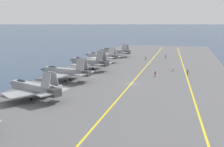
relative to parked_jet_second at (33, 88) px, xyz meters
name	(u,v)px	position (x,y,z in m)	size (l,w,h in m)	color
ground_plane	(131,85)	(19.59, -17.87, -2.80)	(2000.00, 2000.00, 0.00)	navy
carrier_deck	(131,84)	(19.59, -17.87, -2.60)	(226.98, 55.07, 0.40)	#565659
deck_stripe_foul_line	(190,87)	(19.59, -33.01, -2.40)	(204.28, 0.36, 0.01)	yellow
deck_stripe_centerline	(131,84)	(19.59, -17.87, -2.40)	(204.28, 0.36, 0.01)	yellow
parked_jet_second	(33,88)	(0.00, 0.00, 0.00)	(13.75, 16.33, 6.46)	gray
parked_jet_third	(65,71)	(18.23, 0.65, 0.29)	(12.89, 16.68, 6.72)	gray
parked_jet_fourth	(88,62)	(36.04, 0.13, 0.36)	(13.42, 16.97, 6.92)	gray
parked_jet_fifth	(101,56)	(54.89, 1.11, 0.04)	(11.94, 16.12, 6.31)	#A8AAAF
parked_jet_sixth	(114,51)	(72.92, 0.25, -0.06)	(12.30, 16.72, 5.89)	gray
crew_purple_vest	(146,58)	(64.66, -15.47, -1.46)	(0.39, 0.28, 1.72)	#383328
crew_blue_vest	(166,56)	(70.89, -23.41, -1.42)	(0.37, 0.45, 1.78)	#4C473D
crew_white_vest	(173,69)	(40.52, -27.85, -1.48)	(0.43, 0.46, 1.67)	#383328
crew_red_vest	(155,74)	(30.28, -23.06, -1.43)	(0.36, 0.44, 1.77)	#383328
crew_brown_vest	(188,72)	(35.46, -32.47, -1.44)	(0.44, 0.46, 1.75)	#383328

